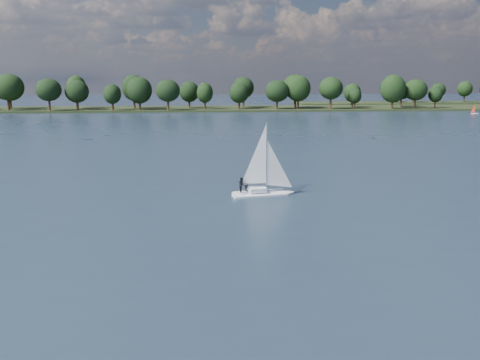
# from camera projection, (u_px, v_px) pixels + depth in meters

# --- Properties ---
(ground) EXTENTS (700.00, 700.00, 0.00)m
(ground) POSITION_uv_depth(u_px,v_px,m) (217.00, 137.00, 122.43)
(ground) COLOR #233342
(ground) RESTS_ON ground
(far_shore) EXTENTS (660.00, 40.00, 1.50)m
(far_shore) POSITION_uv_depth(u_px,v_px,m) (205.00, 109.00, 232.02)
(far_shore) COLOR black
(far_shore) RESTS_ON ground
(sailboat) EXTENTS (6.82, 3.11, 8.67)m
(sailboat) POSITION_uv_depth(u_px,v_px,m) (260.00, 175.00, 60.19)
(sailboat) COLOR white
(sailboat) RESTS_ON ground
(dinghy_orange) EXTENTS (2.74, 2.08, 4.10)m
(dinghy_orange) POSITION_uv_depth(u_px,v_px,m) (475.00, 111.00, 203.72)
(dinghy_orange) COLOR white
(dinghy_orange) RESTS_ON ground
(treeline) EXTENTS (563.20, 73.57, 18.00)m
(treeline) POSITION_uv_depth(u_px,v_px,m) (181.00, 91.00, 226.13)
(treeline) COLOR black
(treeline) RESTS_ON ground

